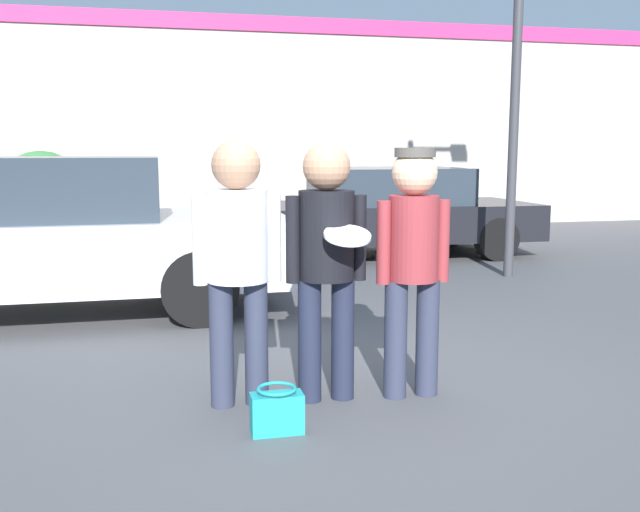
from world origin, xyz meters
The scene contains 10 objects.
ground_plane centered at (0.00, 0.00, 0.00)m, with size 56.00×56.00×0.00m, color #4C4C4F.
storefront_building centered at (0.00, 9.76, 2.11)m, with size 24.00×0.22×4.17m.
person_left centered at (-0.72, -0.11, 1.00)m, with size 0.55×0.38×1.67m.
person_middle_with_frisbee centered at (-0.15, -0.15, 0.99)m, with size 0.52×0.58×1.66m.
person_right centered at (0.41, -0.21, 0.97)m, with size 0.49×0.32×1.63m.
parked_car_near centered at (-2.33, 2.81, 0.78)m, with size 4.77×1.83×1.54m.
parked_car_far centered at (2.32, 5.81, 0.68)m, with size 4.20×1.92×1.33m.
street_lamp centered at (3.43, 3.72, 3.33)m, with size 1.32×0.35×5.37m.
shrub centered at (-3.09, 8.78, 0.79)m, with size 1.59×1.59×1.59m.
handbag centered at (-0.56, -0.63, 0.13)m, with size 0.30×0.23×0.27m.
Camera 1 is at (-1.22, -4.48, 1.62)m, focal length 40.00 mm.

